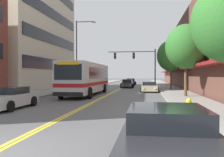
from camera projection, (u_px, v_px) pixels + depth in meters
ground_plane at (124, 87)px, 43.11m from camera, size 240.00×240.00×0.00m
sidewalk_left at (83, 86)px, 44.12m from camera, size 3.45×106.00×0.14m
sidewalk_right at (166, 87)px, 42.10m from camera, size 3.45×106.00×0.14m
centre_line at (124, 87)px, 43.11m from camera, size 0.34×106.00×0.01m
storefront_row_right at (203, 55)px, 41.20m from camera, size 9.10×68.00×10.86m
city_bus at (87, 77)px, 25.76m from camera, size 2.85×12.39×3.19m
car_champagne_parked_left_mid at (91, 85)px, 37.51m from camera, size 2.16×4.44×1.24m
car_silver_parked_left_far at (9, 98)px, 15.10m from camera, size 2.02×4.65×1.31m
car_charcoal_parked_right_foreground at (168, 140)px, 5.41m from camera, size 2.21×4.71×1.31m
car_beige_parked_right_mid at (149, 87)px, 30.55m from camera, size 2.12×4.93×1.21m
car_dark_grey_moving_lead at (127, 84)px, 40.47m from camera, size 2.00×4.82×1.35m
car_navy_moving_second at (131, 82)px, 51.44m from camera, size 2.07×4.90×1.34m
traffic_signal_mast at (138, 60)px, 38.02m from camera, size 7.29×0.38×5.96m
street_lamp_left_far at (79, 49)px, 33.05m from camera, size 2.75×0.28×9.23m
street_tree_right_mid at (186, 47)px, 22.41m from camera, size 3.66×3.66×6.48m
street_tree_right_far at (171, 56)px, 33.26m from camera, size 3.75×3.75×6.55m
fire_hydrant at (189, 107)px, 11.72m from camera, size 0.34×0.26×0.80m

